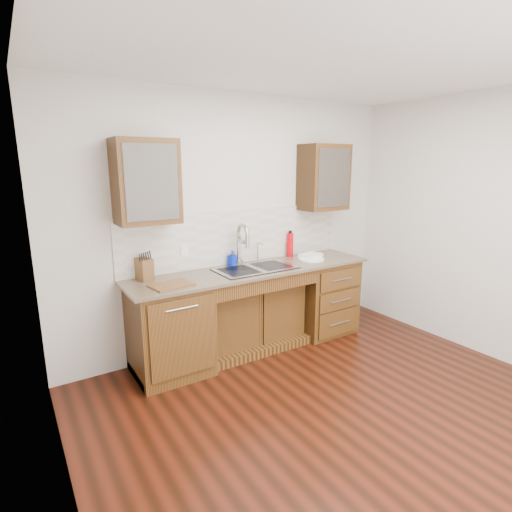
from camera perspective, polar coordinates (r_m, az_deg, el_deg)
ground at (r=3.57m, az=13.12°, el=-21.99°), size 4.00×3.50×0.10m
ceiling at (r=3.04m, az=16.17°, el=27.21°), size 4.00×3.50×0.10m
wall_back at (r=4.41m, az=-2.80°, el=4.79°), size 4.00×0.10×2.70m
wall_left at (r=2.09m, az=-27.98°, el=-6.14°), size 0.10×3.50×2.70m
wall_right at (r=4.70m, az=31.91°, el=3.34°), size 0.10×3.50×2.70m
base_cabinet_left at (r=3.95m, az=-12.21°, el=-10.23°), size 0.70×0.62×0.88m
base_cabinet_center at (r=4.44m, az=-0.91°, el=-8.50°), size 1.20×0.44×0.70m
base_cabinet_right at (r=4.88m, az=9.23°, el=-5.54°), size 0.70×0.62×0.88m
countertop at (r=4.19m, az=-0.18°, el=-2.00°), size 2.70×0.65×0.03m
backsplash at (r=4.38m, az=-2.39°, el=2.82°), size 2.70×0.02×0.59m
sink at (r=4.19m, az=-0.07°, el=-2.97°), size 0.84×0.46×0.19m
faucet at (r=4.28m, az=-2.52°, el=1.28°), size 0.04×0.04×0.40m
filter_tap at (r=4.43m, az=0.23°, el=0.65°), size 0.02×0.02×0.24m
upper_cabinet_left at (r=3.74m, az=-15.46°, el=10.18°), size 0.55×0.34×0.75m
upper_cabinet_right at (r=4.81m, az=9.62°, el=11.00°), size 0.55×0.34×0.75m
outlet_left at (r=4.11m, az=-10.15°, el=0.72°), size 0.08×0.01×0.12m
outlet_right at (r=4.74m, az=4.52°, el=2.53°), size 0.08×0.01×0.12m
soap_bottle at (r=4.29m, az=-3.41°, el=-0.30°), size 0.10×0.10×0.17m
water_bottle at (r=4.71m, az=4.89°, el=1.60°), size 0.09×0.09×0.28m
plate at (r=4.61m, az=7.92°, el=-0.44°), size 0.37×0.37×0.02m
dish_towel at (r=4.67m, az=7.83°, el=0.10°), size 0.28×0.23×0.04m
knife_block at (r=3.91m, az=-15.65°, el=-1.81°), size 0.14×0.20×0.21m
cutting_board at (r=3.68m, az=-11.98°, el=-4.07°), size 0.40×0.31×0.02m
cup_left_a at (r=3.73m, az=-16.39°, el=9.27°), size 0.13×0.13×0.09m
cup_left_b at (r=3.79m, az=-13.56°, el=9.55°), size 0.14×0.14×0.10m
cup_right_a at (r=4.73m, az=8.47°, el=10.42°), size 0.17×0.17×0.10m
cup_right_b at (r=4.84m, az=9.97°, el=10.32°), size 0.12×0.12×0.09m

